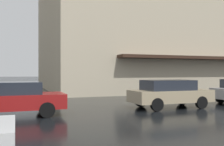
# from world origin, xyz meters

# --- Properties ---
(haussmann_block_corner) EXTENTS (20.44, 28.13, 20.64)m
(haussmann_block_corner) POSITION_xyz_m (22.11, -21.26, 10.11)
(haussmann_block_corner) COLOR beige
(haussmann_block_corner) RESTS_ON ground_plane
(car_red) EXTENTS (1.85, 4.10, 1.41)m
(car_red) POSITION_xyz_m (5.50, -4.12, 0.76)
(car_red) COLOR maroon
(car_red) RESTS_ON ground_plane
(car_champagne) EXTENTS (1.85, 4.10, 1.41)m
(car_champagne) POSITION_xyz_m (5.50, -11.58, 0.76)
(car_champagne) COLOR tan
(car_champagne) RESTS_ON ground_plane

